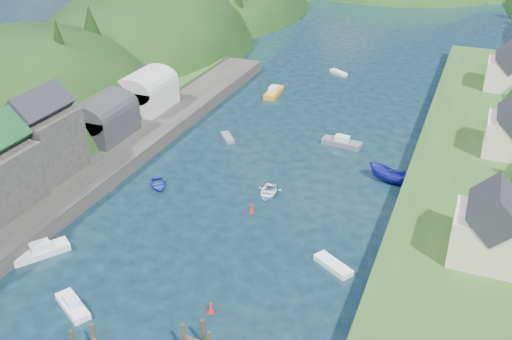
% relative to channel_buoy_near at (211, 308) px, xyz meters
% --- Properties ---
extents(ground, '(600.00, 600.00, 0.00)m').
position_rel_channel_buoy_near_xyz_m(ground, '(-3.88, 42.83, -0.48)').
color(ground, black).
rests_on(ground, ground).
extents(hillside_left, '(44.00, 245.56, 52.00)m').
position_rel_channel_buoy_near_xyz_m(hillside_left, '(-48.88, 67.83, -8.51)').
color(hillside_left, black).
rests_on(hillside_left, ground).
extents(far_hills, '(103.00, 68.00, 44.00)m').
position_rel_channel_buoy_near_xyz_m(far_hills, '(-2.67, 166.83, -11.28)').
color(far_hills, black).
rests_on(far_hills, ground).
extents(hill_trees, '(91.57, 150.84, 11.91)m').
position_rel_channel_buoy_near_xyz_m(hill_trees, '(-3.33, 57.23, 10.64)').
color(hill_trees, black).
rests_on(hill_trees, ground).
extents(quay_left, '(12.00, 110.00, 2.00)m').
position_rel_channel_buoy_near_xyz_m(quay_left, '(-27.88, 12.83, 0.52)').
color(quay_left, '#2D2B28').
rests_on(quay_left, ground).
extents(terrace_left_grass, '(12.00, 110.00, 2.50)m').
position_rel_channel_buoy_near_xyz_m(terrace_left_grass, '(-34.88, 12.83, 0.77)').
color(terrace_left_grass, '#234719').
rests_on(terrace_left_grass, ground).
extents(boat_sheds, '(7.00, 21.00, 7.50)m').
position_rel_channel_buoy_near_xyz_m(boat_sheds, '(-29.88, 31.83, 4.79)').
color(boat_sheds, '#2D2D30').
rests_on(boat_sheds, quay_left).
extents(terrace_right, '(16.00, 120.00, 2.40)m').
position_rel_channel_buoy_near_xyz_m(terrace_right, '(21.12, 32.83, 0.72)').
color(terrace_right, '#234719').
rests_on(terrace_right, ground).
extents(right_bank_cottages, '(9.00, 59.24, 8.41)m').
position_rel_channel_buoy_near_xyz_m(right_bank_cottages, '(24.12, 41.16, 5.36)').
color(right_bank_cottages, beige).
rests_on(right_bank_cottages, terrace_right).
extents(channel_buoy_near, '(0.70, 0.70, 1.10)m').
position_rel_channel_buoy_near_xyz_m(channel_buoy_near, '(0.00, 0.00, 0.00)').
color(channel_buoy_near, red).
rests_on(channel_buoy_near, ground).
extents(channel_buoy_far, '(0.70, 0.70, 1.10)m').
position_rel_channel_buoy_near_xyz_m(channel_buoy_far, '(-3.11, 17.49, 0.00)').
color(channel_buoy_far, red).
rests_on(channel_buoy_far, ground).
extents(moored_boats, '(37.17, 92.52, 2.31)m').
position_rel_channel_buoy_near_xyz_m(moored_boats, '(-6.24, 15.05, 0.19)').
color(moored_boats, '#1B2098').
rests_on(moored_boats, ground).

